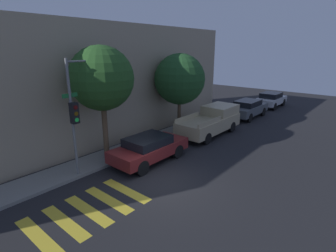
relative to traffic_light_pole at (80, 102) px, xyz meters
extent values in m
plane|color=black|center=(1.60, -3.37, -3.47)|extent=(60.00, 60.00, 0.00)
cube|color=slate|center=(1.60, 0.74, -3.40)|extent=(26.00, 1.82, 0.14)
cube|color=gray|center=(1.60, 5.05, 0.11)|extent=(26.00, 6.00, 7.14)
cube|color=gold|center=(-3.45, -2.57, -3.46)|extent=(0.45, 2.60, 0.00)
cube|color=gold|center=(-2.54, -2.57, -3.46)|extent=(0.45, 2.60, 0.00)
cube|color=gold|center=(-1.63, -2.57, -3.46)|extent=(0.45, 2.60, 0.00)
cube|color=gold|center=(-0.72, -2.57, -3.46)|extent=(0.45, 2.60, 0.00)
cube|color=gold|center=(0.19, -2.57, -3.46)|extent=(0.45, 2.60, 0.00)
cylinder|color=slate|center=(-0.40, 0.08, -0.80)|extent=(0.12, 0.12, 5.32)
cube|color=black|center=(-0.40, -0.13, -0.42)|extent=(0.30, 0.30, 0.90)
cylinder|color=#4C0C0C|center=(-0.40, -0.29, -0.15)|extent=(0.18, 0.02, 0.18)
cylinder|color=#593D0A|center=(-0.40, -0.29, -0.42)|extent=(0.18, 0.02, 0.18)
cylinder|color=#26E54C|center=(-0.40, -0.29, -0.69)|extent=(0.18, 0.02, 0.18)
cube|color=#19662D|center=(-0.40, 0.08, 0.32)|extent=(0.70, 0.02, 0.18)
cylinder|color=slate|center=(0.44, 0.08, 1.71)|extent=(1.68, 0.08, 0.08)
sphere|color=#F9E5B2|center=(1.28, 0.08, 1.61)|extent=(0.36, 0.36, 0.36)
cube|color=maroon|center=(2.94, -1.27, -2.80)|extent=(4.29, 1.82, 0.59)
cube|color=black|center=(2.84, -1.27, -2.29)|extent=(2.23, 1.60, 0.43)
cylinder|color=black|center=(4.27, -0.45, -3.10)|extent=(0.73, 0.22, 0.73)
cylinder|color=black|center=(4.27, -2.09, -3.10)|extent=(0.73, 0.22, 0.73)
cylinder|color=black|center=(1.61, -0.45, -3.10)|extent=(0.73, 0.22, 0.73)
cylinder|color=black|center=(1.61, -2.09, -3.10)|extent=(0.73, 0.22, 0.73)
cube|color=tan|center=(8.70, -1.27, -2.69)|extent=(5.25, 1.98, 0.83)
cube|color=tan|center=(10.15, -1.27, -1.95)|extent=(2.36, 1.82, 0.64)
cube|color=tan|center=(7.39, -0.40, -2.13)|extent=(2.62, 0.08, 0.28)
cube|color=tan|center=(7.39, -2.14, -2.13)|extent=(2.62, 0.08, 0.28)
cylinder|color=black|center=(10.33, -0.37, -3.10)|extent=(0.73, 0.22, 0.73)
cylinder|color=black|center=(10.33, -2.17, -3.10)|extent=(0.73, 0.22, 0.73)
cylinder|color=black|center=(7.08, -0.37, -3.10)|extent=(0.73, 0.22, 0.73)
cylinder|color=black|center=(7.08, -2.17, -3.10)|extent=(0.73, 0.22, 0.73)
cube|color=#4C5156|center=(14.94, -1.27, -2.77)|extent=(4.46, 1.78, 0.66)
cube|color=black|center=(14.83, -1.27, -2.21)|extent=(2.32, 1.57, 0.45)
cylinder|color=black|center=(16.32, -0.47, -3.10)|extent=(0.73, 0.22, 0.73)
cylinder|color=black|center=(16.32, -2.07, -3.10)|extent=(0.73, 0.22, 0.73)
cylinder|color=black|center=(13.55, -0.47, -3.10)|extent=(0.73, 0.22, 0.73)
cylinder|color=black|center=(13.55, -2.07, -3.10)|extent=(0.73, 0.22, 0.73)
cube|color=#B7BABF|center=(20.38, -1.27, -2.80)|extent=(4.21, 1.83, 0.60)
cube|color=black|center=(20.27, -1.27, -2.26)|extent=(2.19, 1.61, 0.49)
cylinder|color=black|center=(21.68, -0.44, -3.10)|extent=(0.73, 0.22, 0.73)
cylinder|color=black|center=(21.68, -2.10, -3.10)|extent=(0.73, 0.22, 0.73)
cylinder|color=black|center=(19.07, -0.44, -3.10)|extent=(0.73, 0.22, 0.73)
cylinder|color=black|center=(19.07, -2.10, -3.10)|extent=(0.73, 0.22, 0.73)
cylinder|color=brown|center=(1.64, 0.61, -1.91)|extent=(0.27, 0.27, 3.10)
sphere|color=#234C1E|center=(1.64, 0.61, 0.83)|extent=(3.17, 3.17, 3.17)
cylinder|color=brown|center=(7.82, 0.61, -2.24)|extent=(0.23, 0.23, 2.45)
sphere|color=#1E4721|center=(7.82, 0.61, 0.25)|extent=(3.38, 3.38, 3.38)
camera|label=1|loc=(-6.06, -10.19, 2.25)|focal=28.00mm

